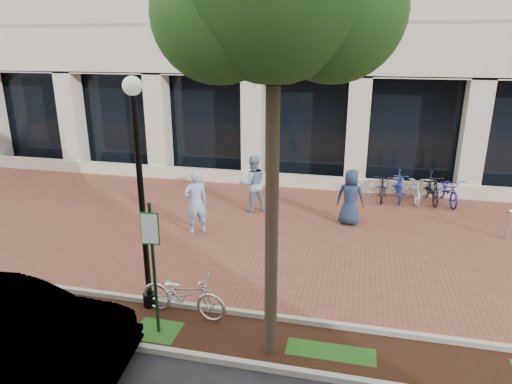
% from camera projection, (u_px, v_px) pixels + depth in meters
% --- Properties ---
extents(ground, '(120.00, 120.00, 0.00)m').
position_uv_depth(ground, '(280.00, 232.00, 13.53)').
color(ground, black).
rests_on(ground, ground).
extents(brick_plaza, '(40.00, 9.00, 0.01)m').
position_uv_depth(brick_plaza, '(280.00, 231.00, 13.53)').
color(brick_plaza, brown).
rests_on(brick_plaza, ground).
extents(planting_strip, '(40.00, 1.50, 0.01)m').
position_uv_depth(planting_strip, '(231.00, 337.00, 8.67)').
color(planting_strip, black).
rests_on(planting_strip, ground).
extents(curb_plaza_side, '(40.00, 0.12, 0.12)m').
position_uv_depth(curb_plaza_side, '(241.00, 313.00, 9.35)').
color(curb_plaza_side, '#A0A198').
rests_on(curb_plaza_side, ground).
extents(curb_street_side, '(40.00, 0.12, 0.12)m').
position_uv_depth(curb_street_side, '(219.00, 360.00, 7.96)').
color(curb_street_side, '#A0A198').
rests_on(curb_street_side, ground).
extents(parking_sign, '(0.34, 0.07, 2.65)m').
position_uv_depth(parking_sign, '(153.00, 254.00, 8.30)').
color(parking_sign, '#14371D').
rests_on(parking_sign, ground).
extents(lamppost, '(0.36, 0.36, 4.76)m').
position_uv_depth(lamppost, '(140.00, 186.00, 8.87)').
color(lamppost, black).
rests_on(lamppost, ground).
extents(locked_bicycle, '(1.93, 0.86, 0.98)m').
position_uv_depth(locked_bicycle, '(183.00, 294.00, 9.22)').
color(locked_bicycle, silver).
rests_on(locked_bicycle, ground).
extents(pedestrian_left, '(0.83, 0.77, 1.91)m').
position_uv_depth(pedestrian_left, '(196.00, 202.00, 13.16)').
color(pedestrian_left, '#89A7CC').
rests_on(pedestrian_left, ground).
extents(pedestrian_mid, '(1.15, 1.07, 1.89)m').
position_uv_depth(pedestrian_mid, '(253.00, 184.00, 14.94)').
color(pedestrian_mid, '#7C97B9').
rests_on(pedestrian_mid, ground).
extents(pedestrian_right, '(0.91, 0.65, 1.73)m').
position_uv_depth(pedestrian_right, '(350.00, 197.00, 13.84)').
color(pedestrian_right, '#1D2D49').
rests_on(pedestrian_right, ground).
extents(bollard, '(0.12, 0.12, 0.91)m').
position_uv_depth(bollard, '(508.00, 224.00, 12.86)').
color(bollard, silver).
rests_on(bollard, ground).
extents(bike_rack_cluster, '(3.03, 1.92, 1.07)m').
position_uv_depth(bike_rack_cluster, '(415.00, 188.00, 16.00)').
color(bike_rack_cluster, black).
rests_on(bike_rack_cluster, ground).
extents(sedan_near_curb, '(4.39, 1.99, 1.40)m').
position_uv_depth(sedan_near_curb, '(6.00, 330.00, 7.71)').
color(sedan_near_curb, '#A3A3A7').
rests_on(sedan_near_curb, ground).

